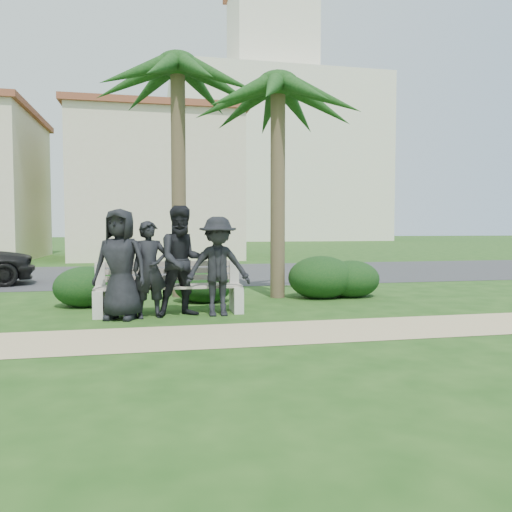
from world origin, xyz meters
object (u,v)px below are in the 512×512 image
object	(u,v)px
man_b	(150,269)
man_d	(218,266)
man_c	(183,261)
palm_right	(278,87)
park_bench	(170,291)
palm_left	(178,68)
man_a	(120,264)

from	to	relation	value
man_b	man_d	size ratio (longest dim) A/B	0.96
man_c	palm_right	bearing A→B (deg)	30.45
park_bench	palm_left	size ratio (longest dim) A/B	0.43
palm_left	palm_right	world-z (taller)	palm_left
man_b	palm_right	world-z (taller)	palm_right
man_b	man_a	bearing A→B (deg)	171.45
man_b	palm_right	bearing A→B (deg)	22.51
park_bench	palm_left	xyz separation A→B (m)	(0.30, 2.25, 4.64)
man_c	park_bench	bearing A→B (deg)	118.84
park_bench	man_d	xyz separation A→B (m)	(0.83, -0.37, 0.46)
palm_left	palm_right	bearing A→B (deg)	-15.54
man_a	man_d	xyz separation A→B (m)	(1.65, -0.00, -0.06)
man_a	man_c	bearing A→B (deg)	24.44
man_c	palm_right	size ratio (longest dim) A/B	0.35
man_a	man_c	world-z (taller)	man_c
man_b	man_c	size ratio (longest dim) A/B	0.86
man_a	man_b	distance (m)	0.49
palm_left	man_a	bearing A→B (deg)	-113.13
man_c	palm_left	xyz separation A→B (m)	(0.07, 2.52, 4.09)
park_bench	man_c	size ratio (longest dim) A/B	1.34
park_bench	man_a	distance (m)	1.04
park_bench	palm_right	bearing A→B (deg)	34.07
park_bench	man_b	bearing A→B (deg)	-136.55
man_d	palm_right	distance (m)	4.54
man_b	man_d	bearing A→B (deg)	-15.33
man_c	palm_right	world-z (taller)	palm_right
man_b	palm_right	xyz separation A→B (m)	(2.76, 1.99, 3.77)
palm_right	man_b	bearing A→B (deg)	-144.25
park_bench	man_c	xyz separation A→B (m)	(0.23, -0.27, 0.56)
palm_left	palm_right	distance (m)	2.25
man_b	man_d	xyz separation A→B (m)	(1.17, -0.04, 0.04)
palm_left	man_d	bearing A→B (deg)	-78.53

